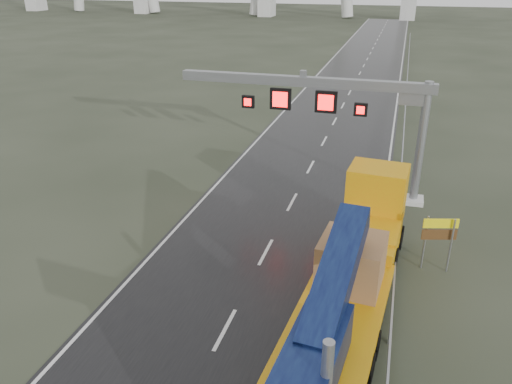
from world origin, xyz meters
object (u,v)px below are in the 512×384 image
(exit_sign_pair, at_px, (439,234))
(striped_barrier, at_px, (399,199))
(sign_gantry, at_px, (338,104))
(heavy_haul_truck, at_px, (343,290))

(exit_sign_pair, height_order, striped_barrier, exit_sign_pair)
(striped_barrier, bearing_deg, exit_sign_pair, -81.64)
(sign_gantry, xyz_separation_m, exit_sign_pair, (5.75, -7.29, -3.74))
(exit_sign_pair, xyz_separation_m, striped_barrier, (-1.76, 6.26, -1.31))
(sign_gantry, relative_size, exit_sign_pair, 5.57)
(heavy_haul_truck, xyz_separation_m, exit_sign_pair, (3.60, 5.51, -0.02))
(heavy_haul_truck, height_order, striped_barrier, heavy_haul_truck)
(sign_gantry, bearing_deg, exit_sign_pair, -51.74)
(exit_sign_pair, bearing_deg, striped_barrier, 90.29)
(striped_barrier, bearing_deg, sign_gantry, 158.22)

